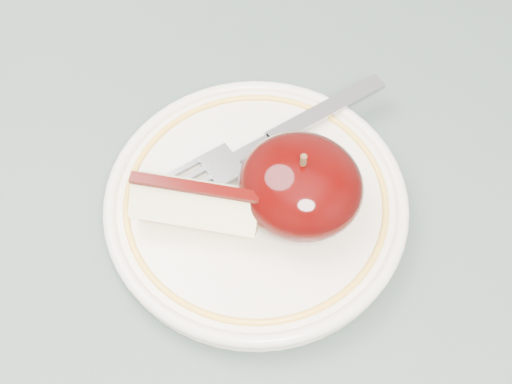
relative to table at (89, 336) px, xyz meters
The scene contains 5 objects.
table is the anchor object (origin of this frame).
plate 0.17m from the table, 52.37° to the left, with size 0.20×0.20×0.02m.
apple_half 0.20m from the table, 47.06° to the left, with size 0.08×0.07×0.06m.
apple_wedge 0.16m from the table, 54.28° to the left, with size 0.09×0.06×0.04m.
fork 0.20m from the table, 65.22° to the left, with size 0.10×0.17×0.00m.
Camera 1 is at (0.19, -0.10, 1.16)m, focal length 50.00 mm.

